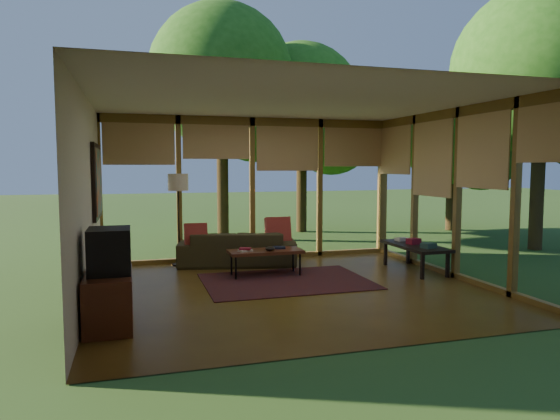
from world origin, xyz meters
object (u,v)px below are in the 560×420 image
object	(u,v)px
sofa	(237,248)
floor_lamp	(178,187)
television	(109,251)
side_console	(415,247)
coffee_table	(266,252)
media_cabinet	(109,300)

from	to	relation	value
sofa	floor_lamp	bearing A→B (deg)	-2.10
television	side_console	distance (m)	5.14
floor_lamp	coffee_table	distance (m)	2.07
sofa	side_console	xyz separation A→B (m)	(2.80, -1.36, 0.10)
coffee_table	side_console	distance (m)	2.56
sofa	media_cabinet	xyz separation A→B (m)	(-2.07, -3.01, -0.01)
television	coffee_table	world-z (taller)	television
side_console	sofa	bearing A→B (deg)	154.03
television	coffee_table	bearing A→B (deg)	40.78
media_cabinet	coffee_table	world-z (taller)	media_cabinet
television	coffee_table	distance (m)	3.08
media_cabinet	side_console	size ratio (longest dim) A/B	0.71
media_cabinet	floor_lamp	bearing A→B (deg)	72.05
side_console	television	bearing A→B (deg)	-161.26
media_cabinet	floor_lamp	xyz separation A→B (m)	(1.06, 3.27, 1.11)
media_cabinet	floor_lamp	size ratio (longest dim) A/B	0.61
sofa	media_cabinet	distance (m)	3.65
coffee_table	floor_lamp	bearing A→B (deg)	134.85
media_cabinet	coffee_table	distance (m)	3.07
television	floor_lamp	distance (m)	3.48
television	side_console	xyz separation A→B (m)	(4.85, 1.65, -0.44)
television	coffee_table	size ratio (longest dim) A/B	0.46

